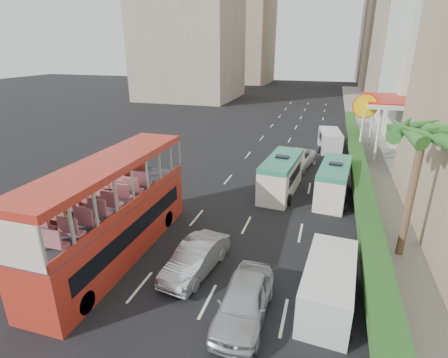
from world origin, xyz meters
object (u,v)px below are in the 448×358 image
at_px(double_decker_bus, 112,210).
at_px(panel_van_far, 330,140).
at_px(panel_van_near, 328,285).
at_px(palm_tree, 411,196).
at_px(shell_station, 397,128).
at_px(minibus_near, 281,175).
at_px(minibus_far, 333,182).
at_px(car_silver_lane_a, 196,271).
at_px(car_silver_lane_b, 244,317).
at_px(van_asset, 296,167).

bearing_deg(double_decker_bus, panel_van_far, 66.94).
xyz_separation_m(panel_van_near, palm_tree, (3.42, 4.69, 2.43)).
height_order(palm_tree, shell_station, palm_tree).
xyz_separation_m(minibus_near, minibus_far, (3.63, -0.03, -0.08)).
bearing_deg(panel_van_near, minibus_near, 112.01).
bearing_deg(car_silver_lane_a, car_silver_lane_b, -29.27).
bearing_deg(double_decker_bus, palm_tree, 16.16).
height_order(minibus_near, panel_van_near, minibus_near).
xyz_separation_m(car_silver_lane_a, minibus_near, (2.42, 10.79, 1.32)).
bearing_deg(car_silver_lane_b, panel_van_near, 29.32).
relative_size(van_asset, panel_van_near, 1.12).
relative_size(car_silver_lane_a, minibus_far, 0.79).
xyz_separation_m(car_silver_lane_a, panel_van_far, (5.59, 23.60, 0.97)).
height_order(minibus_near, minibus_far, minibus_near).
bearing_deg(double_decker_bus, minibus_far, 45.42).
relative_size(minibus_near, panel_van_far, 1.23).
bearing_deg(car_silver_lane_a, palm_tree, 32.63).
distance_m(car_silver_lane_a, minibus_far, 12.41).
height_order(car_silver_lane_b, palm_tree, palm_tree).
distance_m(car_silver_lane_a, shell_station, 26.07).
height_order(van_asset, minibus_near, minibus_near).
height_order(car_silver_lane_a, shell_station, shell_station).
distance_m(double_decker_bus, panel_van_far, 25.51).
bearing_deg(car_silver_lane_b, shell_station, 71.10).
bearing_deg(panel_van_far, palm_tree, -86.26).
bearing_deg(double_decker_bus, shell_station, 55.18).
relative_size(car_silver_lane_a, van_asset, 0.83).
xyz_separation_m(palm_tree, shell_station, (2.20, 19.00, -0.63)).
relative_size(van_asset, minibus_near, 0.89).
distance_m(double_decker_bus, car_silver_lane_b, 8.07).
bearing_deg(shell_station, minibus_near, -126.61).
height_order(double_decker_bus, minibus_far, double_decker_bus).
height_order(double_decker_bus, shell_station, shell_station).
xyz_separation_m(car_silver_lane_a, panel_van_near, (6.00, -0.51, 0.95)).
distance_m(car_silver_lane_b, palm_tree, 9.77).
bearing_deg(shell_station, minibus_far, -114.16).
distance_m(panel_van_far, palm_tree, 19.95).
height_order(minibus_far, panel_van_far, minibus_far).
height_order(car_silver_lane_a, minibus_near, minibus_near).
xyz_separation_m(car_silver_lane_a, minibus_far, (6.05, 10.76, 1.24)).
relative_size(van_asset, shell_station, 0.67).
height_order(panel_van_near, shell_station, shell_station).
height_order(double_decker_bus, panel_van_near, double_decker_bus).
height_order(double_decker_bus, panel_van_far, double_decker_bus).
distance_m(minibus_near, panel_van_far, 13.21).
bearing_deg(palm_tree, panel_van_far, 101.15).
xyz_separation_m(van_asset, panel_van_near, (3.10, -17.48, 0.95)).
bearing_deg(car_silver_lane_a, shell_station, 72.08).
height_order(car_silver_lane_b, panel_van_far, panel_van_far).
bearing_deg(panel_van_near, van_asset, 104.47).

